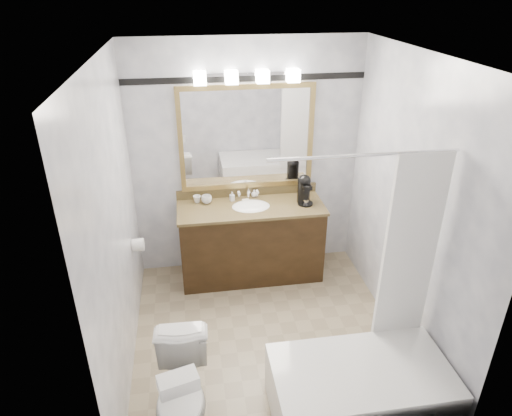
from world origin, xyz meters
name	(u,v)px	position (x,y,z in m)	size (l,w,h in m)	color
room	(269,218)	(0.00, 0.00, 1.25)	(2.42, 2.62, 2.52)	gray
vanity	(251,240)	(0.00, 1.02, 0.44)	(1.53, 0.58, 0.97)	black
mirror	(247,138)	(0.00, 1.28, 1.50)	(1.40, 0.04, 1.10)	#A88B4C
vanity_light_bar	(247,76)	(0.00, 1.23, 2.13)	(1.02, 0.14, 0.12)	silver
accent_stripe	(246,79)	(0.00, 1.29, 2.10)	(2.40, 0.01, 0.06)	black
bathtub	(362,383)	(0.55, -0.90, 0.28)	(1.30, 0.75, 1.96)	white
tp_roll	(138,245)	(-1.14, 0.66, 0.70)	(0.12, 0.12, 0.11)	white
toilet	(182,393)	(-0.76, -0.85, 0.35)	(0.39, 0.69, 0.70)	white
tissue_box	(178,383)	(-0.76, -1.12, 0.75)	(0.25, 0.13, 0.10)	white
coffee_maker	(304,189)	(0.56, 1.02, 1.01)	(0.16, 0.20, 0.31)	black
cup_left	(207,199)	(-0.45, 1.16, 0.89)	(0.11, 0.11, 0.09)	white
cup_right	(197,199)	(-0.55, 1.19, 0.89)	(0.08, 0.08, 0.08)	white
soap_bottle_a	(232,196)	(-0.18, 1.18, 0.90)	(0.05, 0.05, 0.10)	white
soap_bottle_b	(254,193)	(0.07, 1.23, 0.89)	(0.06, 0.06, 0.08)	white
soap_bar	(246,200)	(-0.04, 1.13, 0.86)	(0.07, 0.04, 0.02)	beige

